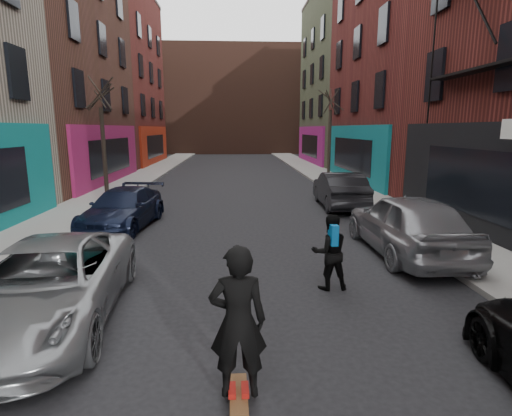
{
  "coord_description": "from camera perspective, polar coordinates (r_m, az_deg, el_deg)",
  "views": [
    {
      "loc": [
        0.03,
        -1.7,
        3.31
      ],
      "look_at": [
        0.5,
        6.87,
        1.6
      ],
      "focal_mm": 28.0,
      "sensor_mm": 36.0,
      "label": 1
    }
  ],
  "objects": [
    {
      "name": "skateboard",
      "position": [
        5.48,
        -2.49,
        -25.3
      ],
      "size": [
        0.23,
        0.8,
        0.1
      ],
      "primitive_type": "cube",
      "rotation": [
        0.0,
        0.0,
        0.01
      ],
      "color": "brown",
      "rests_on": "ground"
    },
    {
      "name": "parked_left_end",
      "position": [
        14.19,
        -18.47,
        -0.08
      ],
      "size": [
        2.35,
        4.72,
        1.32
      ],
      "primitive_type": "imported",
      "rotation": [
        0.0,
        0.0,
        -0.11
      ],
      "color": "black",
      "rests_on": "ground"
    },
    {
      "name": "tree_left_far",
      "position": [
        20.66,
        -21.11,
        10.74
      ],
      "size": [
        2.0,
        2.0,
        6.5
      ],
      "primitive_type": null,
      "color": "black",
      "rests_on": "sidewalk_left"
    },
    {
      "name": "sidewalk_left",
      "position": [
        32.48,
        -14.37,
        5.2
      ],
      "size": [
        2.5,
        84.0,
        0.13
      ],
      "primitive_type": "cube",
      "color": "gray",
      "rests_on": "ground"
    },
    {
      "name": "pedestrian",
      "position": [
        8.46,
        10.48,
        -6.15
      ],
      "size": [
        0.81,
        0.66,
        1.59
      ],
      "rotation": [
        0.0,
        0.0,
        3.21
      ],
      "color": "black",
      "rests_on": "ground"
    },
    {
      "name": "parked_left_far",
      "position": [
        7.81,
        -27.78,
        -9.63
      ],
      "size": [
        2.73,
        5.2,
        1.4
      ],
      "primitive_type": "imported",
      "rotation": [
        0.0,
        0.0,
        0.08
      ],
      "color": "gray",
      "rests_on": "ground"
    },
    {
      "name": "parked_right_end",
      "position": [
        17.38,
        11.84,
        2.58
      ],
      "size": [
        1.8,
        4.64,
        1.51
      ],
      "primitive_type": "imported",
      "rotation": [
        0.0,
        0.0,
        3.1
      ],
      "color": "black",
      "rests_on": "ground"
    },
    {
      "name": "sidewalk_right",
      "position": [
        32.47,
        7.92,
        5.44
      ],
      "size": [
        2.5,
        84.0,
        0.13
      ],
      "primitive_type": "cube",
      "color": "gray",
      "rests_on": "ground"
    },
    {
      "name": "skateboarder",
      "position": [
        4.95,
        -2.6,
        -15.93
      ],
      "size": [
        0.7,
        0.46,
        1.91
      ],
      "primitive_type": "imported",
      "rotation": [
        0.0,
        0.0,
        3.15
      ],
      "color": "black",
      "rests_on": "skateboard"
    },
    {
      "name": "tree_right_far",
      "position": [
        26.43,
        10.54,
        11.58
      ],
      "size": [
        2.0,
        2.0,
        6.8
      ],
      "primitive_type": null,
      "color": "black",
      "rests_on": "sidewalk_right"
    },
    {
      "name": "building_far",
      "position": [
        57.82,
        -3.32,
        14.93
      ],
      "size": [
        40.0,
        10.0,
        14.0
      ],
      "primitive_type": "cube",
      "color": "#47281E",
      "rests_on": "ground"
    },
    {
      "name": "parked_right_far",
      "position": [
        11.31,
        20.76,
        -2.1
      ],
      "size": [
        1.99,
        4.91,
        1.67
      ],
      "primitive_type": "imported",
      "rotation": [
        0.0,
        0.0,
        3.14
      ],
      "color": "gray",
      "rests_on": "ground"
    }
  ]
}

